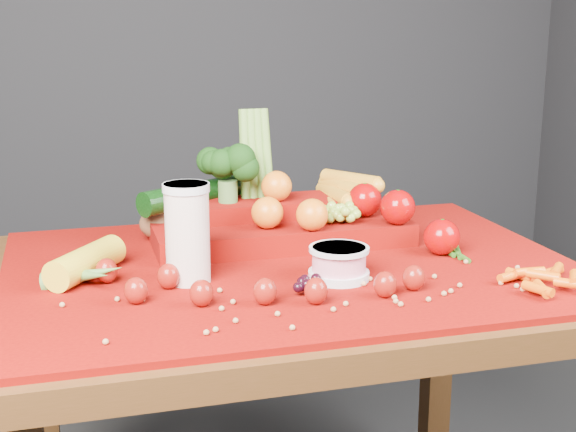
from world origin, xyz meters
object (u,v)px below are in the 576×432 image
object	(u,v)px
table	(291,317)
milk_glass	(187,230)
yogurt_bowl	(339,262)
produce_mound	(286,214)

from	to	relation	value
table	milk_glass	size ratio (longest dim) A/B	6.26
yogurt_bowl	produce_mound	size ratio (longest dim) A/B	0.18
milk_glass	produce_mound	distance (m)	0.32
yogurt_bowl	milk_glass	bearing A→B (deg)	167.24
table	yogurt_bowl	world-z (taller)	yogurt_bowl
table	milk_glass	world-z (taller)	milk_glass
table	produce_mound	size ratio (longest dim) A/B	1.82
yogurt_bowl	produce_mound	distance (m)	0.27
table	yogurt_bowl	bearing A→B (deg)	-62.37
yogurt_bowl	produce_mound	bearing A→B (deg)	94.62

